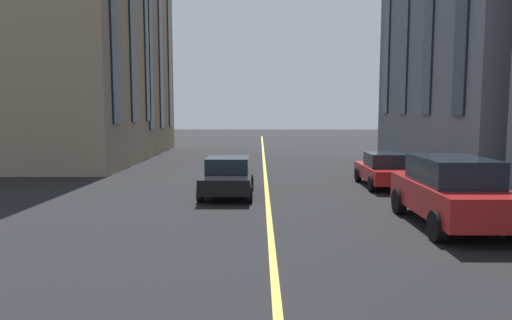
% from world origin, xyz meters
% --- Properties ---
extents(lane_centre_line, '(80.00, 0.16, 0.01)m').
position_xyz_m(lane_centre_line, '(20.00, 0.00, 0.00)').
color(lane_centre_line, '#D8C64C').
rests_on(lane_centre_line, ground_plane).
extents(car_red_trailing, '(3.90, 1.89, 1.40)m').
position_xyz_m(car_red_trailing, '(21.79, -4.90, 0.70)').
color(car_red_trailing, '#B21E1E').
rests_on(car_red_trailing, ground_plane).
extents(car_black_mid, '(3.90, 1.89, 1.40)m').
position_xyz_m(car_black_mid, '(19.77, 1.47, 0.70)').
color(car_black_mid, black).
rests_on(car_black_mid, ground_plane).
extents(car_red_far, '(4.70, 2.14, 1.88)m').
position_xyz_m(car_red_far, '(15.14, -4.90, 0.97)').
color(car_red_far, '#B21E1E').
rests_on(car_red_far, ground_plane).
extents(building_left_near, '(10.11, 8.24, 13.09)m').
position_xyz_m(building_left_near, '(37.23, 11.56, 6.55)').
color(building_left_near, '#846B51').
rests_on(building_left_near, ground_plane).
extents(building_left_far, '(10.24, 10.61, 17.60)m').
position_xyz_m(building_left_far, '(29.61, 12.74, 8.80)').
color(building_left_far, gray).
rests_on(building_left_far, ground_plane).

